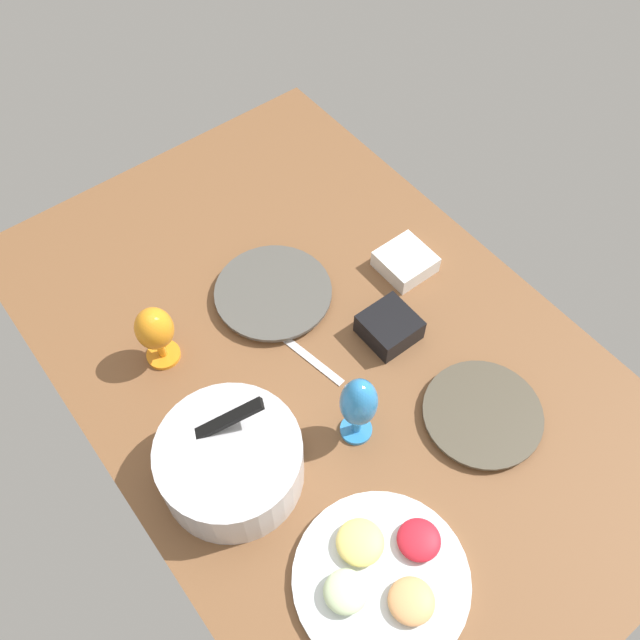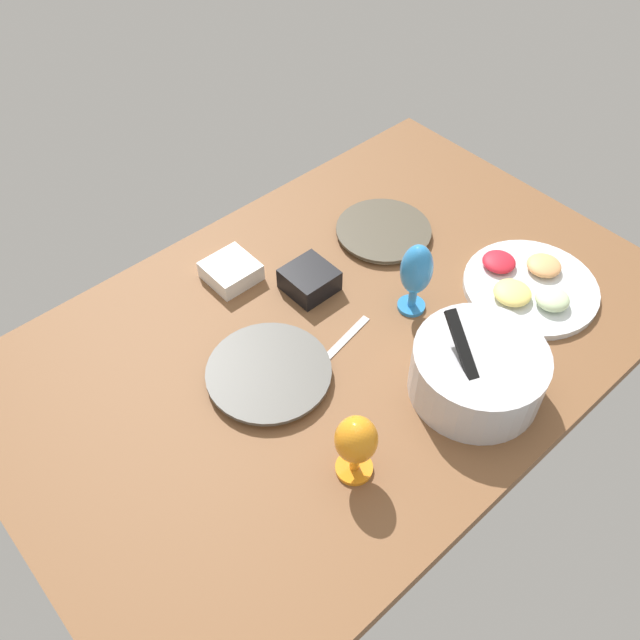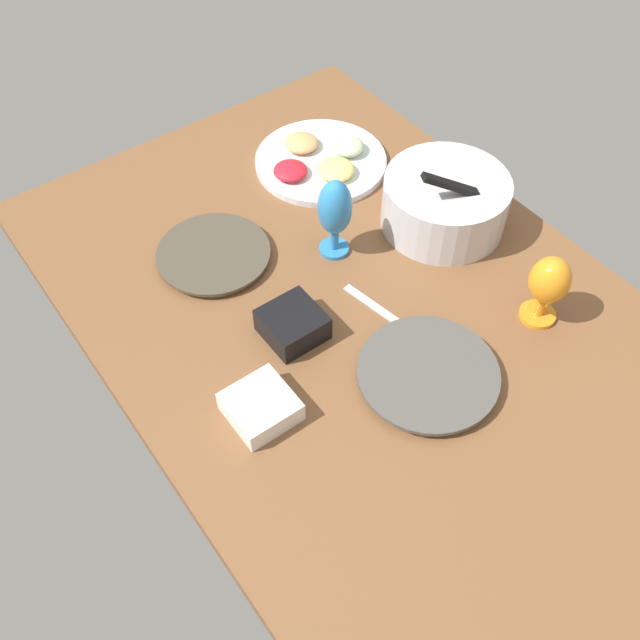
{
  "view_description": "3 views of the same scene",
  "coord_description": "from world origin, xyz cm",
  "px_view_note": "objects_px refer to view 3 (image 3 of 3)",
  "views": [
    {
      "loc": [
        -63.74,
        50.48,
        134.87
      ],
      "look_at": [
        5.98,
        -3.58,
        4.11
      ],
      "focal_mm": 38.92,
      "sensor_mm": 36.0,
      "label": 1
    },
    {
      "loc": [
        72.09,
        74.34,
        121.89
      ],
      "look_at": [
        2.93,
        -2.98,
        4.11
      ],
      "focal_mm": 37.94,
      "sensor_mm": 36.0,
      "label": 2
    },
    {
      "loc": [
        73.32,
        -65.9,
        118.04
      ],
      "look_at": [
        -1.48,
        -10.76,
        4.11
      ],
      "focal_mm": 40.73,
      "sensor_mm": 36.0,
      "label": 3
    }
  ],
  "objects_px": {
    "dinner_plate_right": "(428,375)",
    "square_bowl_black": "(293,323)",
    "dinner_plate_left": "(214,255)",
    "mixing_bowl": "(445,201)",
    "hurricane_glass_blue": "(335,211)",
    "hurricane_glass_orange": "(549,283)",
    "square_bowl_white": "(261,406)",
    "fruit_platter": "(321,160)"
  },
  "relations": [
    {
      "from": "hurricane_glass_orange",
      "to": "square_bowl_white",
      "type": "distance_m",
      "value": 0.62
    },
    {
      "from": "dinner_plate_left",
      "to": "mixing_bowl",
      "type": "distance_m",
      "value": 0.54
    },
    {
      "from": "square_bowl_white",
      "to": "dinner_plate_right",
      "type": "bearing_deg",
      "value": 67.63
    },
    {
      "from": "dinner_plate_left",
      "to": "square_bowl_black",
      "type": "bearing_deg",
      "value": 3.93
    },
    {
      "from": "hurricane_glass_orange",
      "to": "fruit_platter",
      "type": "bearing_deg",
      "value": -173.92
    },
    {
      "from": "square_bowl_black",
      "to": "square_bowl_white",
      "type": "bearing_deg",
      "value": -52.34
    },
    {
      "from": "hurricane_glass_blue",
      "to": "square_bowl_black",
      "type": "bearing_deg",
      "value": -56.39
    },
    {
      "from": "dinner_plate_right",
      "to": "hurricane_glass_blue",
      "type": "bearing_deg",
      "value": 170.4
    },
    {
      "from": "square_bowl_black",
      "to": "square_bowl_white",
      "type": "height_order",
      "value": "square_bowl_black"
    },
    {
      "from": "mixing_bowl",
      "to": "hurricane_glass_orange",
      "type": "bearing_deg",
      "value": -5.45
    },
    {
      "from": "dinner_plate_left",
      "to": "square_bowl_black",
      "type": "relative_size",
      "value": 2.21
    },
    {
      "from": "hurricane_glass_blue",
      "to": "square_bowl_white",
      "type": "height_order",
      "value": "hurricane_glass_blue"
    },
    {
      "from": "hurricane_glass_blue",
      "to": "square_bowl_white",
      "type": "relative_size",
      "value": 1.65
    },
    {
      "from": "hurricane_glass_blue",
      "to": "hurricane_glass_orange",
      "type": "relative_size",
      "value": 1.19
    },
    {
      "from": "hurricane_glass_orange",
      "to": "square_bowl_black",
      "type": "bearing_deg",
      "value": -121.24
    },
    {
      "from": "hurricane_glass_orange",
      "to": "square_bowl_black",
      "type": "xyz_separation_m",
      "value": [
        -0.27,
        -0.44,
        -0.07
      ]
    },
    {
      "from": "mixing_bowl",
      "to": "fruit_platter",
      "type": "xyz_separation_m",
      "value": [
        -0.34,
        -0.1,
        -0.05
      ]
    },
    {
      "from": "dinner_plate_right",
      "to": "square_bowl_black",
      "type": "relative_size",
      "value": 2.42
    },
    {
      "from": "dinner_plate_right",
      "to": "fruit_platter",
      "type": "height_order",
      "value": "fruit_platter"
    },
    {
      "from": "dinner_plate_right",
      "to": "square_bowl_white",
      "type": "relative_size",
      "value": 2.33
    },
    {
      "from": "hurricane_glass_orange",
      "to": "square_bowl_black",
      "type": "relative_size",
      "value": 1.44
    },
    {
      "from": "fruit_platter",
      "to": "hurricane_glass_blue",
      "type": "distance_m",
      "value": 0.32
    },
    {
      "from": "dinner_plate_left",
      "to": "dinner_plate_right",
      "type": "distance_m",
      "value": 0.56
    },
    {
      "from": "mixing_bowl",
      "to": "hurricane_glass_blue",
      "type": "relative_size",
      "value": 1.45
    },
    {
      "from": "hurricane_glass_blue",
      "to": "mixing_bowl",
      "type": "bearing_deg",
      "value": 73.15
    },
    {
      "from": "fruit_platter",
      "to": "square_bowl_black",
      "type": "relative_size",
      "value": 2.88
    },
    {
      "from": "dinner_plate_left",
      "to": "square_bowl_white",
      "type": "relative_size",
      "value": 2.13
    },
    {
      "from": "square_bowl_white",
      "to": "mixing_bowl",
      "type": "bearing_deg",
      "value": 106.5
    },
    {
      "from": "dinner_plate_left",
      "to": "fruit_platter",
      "type": "relative_size",
      "value": 0.77
    },
    {
      "from": "fruit_platter",
      "to": "hurricane_glass_blue",
      "type": "bearing_deg",
      "value": -30.78
    },
    {
      "from": "square_bowl_black",
      "to": "hurricane_glass_orange",
      "type": "bearing_deg",
      "value": 58.76
    },
    {
      "from": "dinner_plate_left",
      "to": "mixing_bowl",
      "type": "bearing_deg",
      "value": 66.07
    },
    {
      "from": "dinner_plate_right",
      "to": "dinner_plate_left",
      "type": "bearing_deg",
      "value": -162.56
    },
    {
      "from": "square_bowl_white",
      "to": "hurricane_glass_orange",
      "type": "bearing_deg",
      "value": 76.49
    },
    {
      "from": "fruit_platter",
      "to": "mixing_bowl",
      "type": "bearing_deg",
      "value": 16.9
    },
    {
      "from": "dinner_plate_right",
      "to": "hurricane_glass_blue",
      "type": "height_order",
      "value": "hurricane_glass_blue"
    },
    {
      "from": "mixing_bowl",
      "to": "dinner_plate_left",
      "type": "bearing_deg",
      "value": -113.93
    },
    {
      "from": "fruit_platter",
      "to": "hurricane_glass_orange",
      "type": "xyz_separation_m",
      "value": [
        0.67,
        0.07,
        0.09
      ]
    },
    {
      "from": "square_bowl_black",
      "to": "mixing_bowl",
      "type": "bearing_deg",
      "value": 97.72
    },
    {
      "from": "dinner_plate_left",
      "to": "hurricane_glass_blue",
      "type": "xyz_separation_m",
      "value": [
        0.14,
        0.23,
        0.11
      ]
    },
    {
      "from": "mixing_bowl",
      "to": "hurricane_glass_orange",
      "type": "height_order",
      "value": "mixing_bowl"
    },
    {
      "from": "dinner_plate_left",
      "to": "mixing_bowl",
      "type": "xyz_separation_m",
      "value": [
        0.22,
        0.49,
        0.06
      ]
    }
  ]
}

